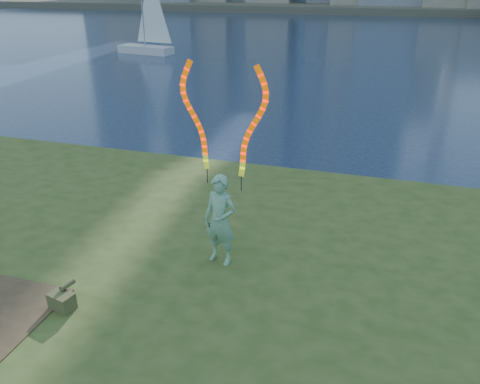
% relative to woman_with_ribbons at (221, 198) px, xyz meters
% --- Properties ---
extents(ground, '(320.00, 320.00, 0.00)m').
position_rel_woman_with_ribbons_xyz_m(ground, '(-1.65, -0.01, -2.19)').
color(ground, '#1A2843').
rests_on(ground, ground).
extents(grassy_knoll, '(20.00, 18.00, 0.80)m').
position_rel_woman_with_ribbons_xyz_m(grassy_knoll, '(-1.65, -2.30, -1.85)').
color(grassy_knoll, '#3A4A1A').
rests_on(grassy_knoll, ground).
extents(far_shore, '(320.00, 40.00, 1.20)m').
position_rel_woman_with_ribbons_xyz_m(far_shore, '(-1.65, 94.99, -1.59)').
color(far_shore, '#4E4939').
rests_on(far_shore, ground).
extents(woman_with_ribbons, '(2.09, 0.63, 4.20)m').
position_rel_woman_with_ribbons_xyz_m(woman_with_ribbons, '(0.00, 0.00, 0.00)').
color(woman_with_ribbons, '#1E6933').
rests_on(woman_with_ribbons, grassy_knoll).
extents(canvas_bag, '(0.47, 0.53, 0.40)m').
position_rel_woman_with_ribbons_xyz_m(canvas_bag, '(-2.13, -2.18, -1.23)').
color(canvas_bag, '#4D4D26').
rests_on(canvas_bag, grassy_knoll).
extents(sailboat, '(5.11, 2.30, 7.66)m').
position_rel_woman_with_ribbons_xyz_m(sailboat, '(-16.36, 28.97, -0.87)').
color(sailboat, silver).
rests_on(sailboat, ground).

